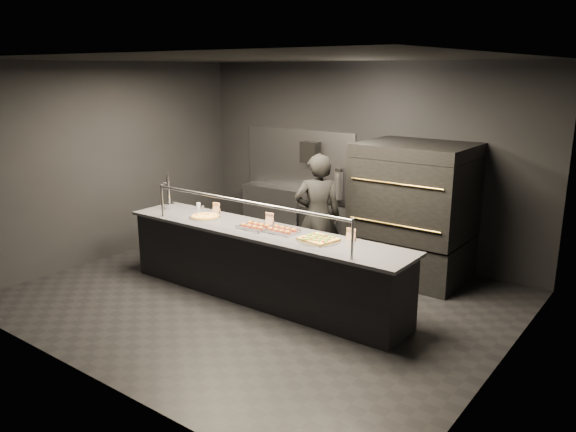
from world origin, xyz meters
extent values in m
plane|color=black|center=(0.00, 0.00, 0.00)|extent=(6.00, 6.00, 0.00)
plane|color=black|center=(0.00, 0.00, 3.00)|extent=(6.00, 6.00, 0.00)
cube|color=black|center=(0.00, 2.50, 1.50)|extent=(6.00, 0.04, 3.00)
cube|color=black|center=(0.00, -2.50, 1.50)|extent=(6.00, 0.04, 3.00)
cube|color=black|center=(-3.00, 0.00, 1.50)|extent=(0.04, 5.00, 3.00)
cube|color=black|center=(3.00, 0.00, 1.50)|extent=(0.04, 5.00, 3.00)
cube|color=#99999E|center=(-1.20, 2.48, 1.30)|extent=(2.20, 0.02, 1.20)
cube|color=black|center=(0.00, 0.00, 0.44)|extent=(4.00, 0.70, 0.88)
cube|color=#3D3D43|center=(0.00, 0.00, 0.90)|extent=(4.10, 0.78, 0.04)
cylinder|color=#99999E|center=(-1.50, -0.30, 1.15)|extent=(0.03, 0.03, 0.45)
cylinder|color=#99999E|center=(1.50, -0.30, 1.15)|extent=(0.03, 0.03, 0.45)
cylinder|color=#99999E|center=(0.00, -0.30, 1.34)|extent=(3.00, 0.04, 0.04)
cube|color=black|center=(1.20, 1.90, 0.30)|extent=(1.50, 1.15, 0.60)
cube|color=black|center=(1.20, 1.90, 0.90)|extent=(1.50, 1.20, 0.55)
cube|color=black|center=(1.20, 1.90, 1.45)|extent=(1.50, 1.20, 0.55)
cube|color=black|center=(1.20, 1.90, 1.82)|extent=(1.50, 1.20, 0.18)
cylinder|color=gold|center=(1.20, 1.28, 0.90)|extent=(1.30, 0.02, 0.02)
cylinder|color=gold|center=(1.20, 1.28, 1.45)|extent=(1.30, 0.02, 0.02)
cube|color=#99999E|center=(-1.60, 2.32, 0.45)|extent=(1.20, 0.35, 0.90)
cube|color=black|center=(-0.90, 2.39, 1.55)|extent=(0.30, 0.20, 0.35)
cylinder|color=#B2B2B7|center=(-0.35, 2.40, 1.05)|extent=(0.14, 0.14, 0.45)
cube|color=black|center=(-0.35, 2.40, 1.30)|extent=(0.10, 0.06, 0.06)
cylinder|color=silver|center=(-1.76, 0.05, 0.96)|extent=(0.14, 0.14, 0.08)
cylinder|color=silver|center=(-1.76, 0.05, 1.15)|extent=(0.05, 0.05, 0.37)
cylinder|color=silver|center=(-1.76, -0.03, 1.31)|extent=(0.02, 0.10, 0.02)
cone|color=black|center=(-1.76, 0.05, 1.40)|extent=(0.05, 0.05, 0.14)
cylinder|color=silver|center=(-0.99, 0.00, 0.93)|extent=(0.44, 0.44, 0.01)
cylinder|color=gold|center=(-0.99, 0.00, 0.94)|extent=(0.38, 0.38, 0.02)
cylinder|color=#F1B44E|center=(-0.99, 0.00, 0.95)|extent=(0.33, 0.33, 0.01)
cube|color=silver|center=(-0.10, 0.01, 0.93)|extent=(0.45, 0.36, 0.02)
ellipsoid|color=#A56B23|center=(-0.24, -0.06, 0.96)|extent=(0.08, 0.08, 0.05)
ellipsoid|color=#A56B23|center=(-0.24, 0.07, 0.96)|extent=(0.08, 0.08, 0.05)
ellipsoid|color=#A56B23|center=(-0.15, -0.06, 0.96)|extent=(0.08, 0.08, 0.05)
ellipsoid|color=#A56B23|center=(-0.15, 0.07, 0.96)|extent=(0.08, 0.08, 0.05)
ellipsoid|color=#A56B23|center=(-0.05, -0.06, 0.96)|extent=(0.08, 0.08, 0.05)
ellipsoid|color=#A56B23|center=(-0.05, 0.07, 0.96)|extent=(0.08, 0.08, 0.05)
ellipsoid|color=#A56B23|center=(0.04, -0.06, 0.96)|extent=(0.08, 0.08, 0.05)
ellipsoid|color=#A56B23|center=(0.04, 0.07, 0.96)|extent=(0.08, 0.08, 0.05)
cube|color=silver|center=(0.28, 0.07, 0.93)|extent=(0.42, 0.33, 0.02)
ellipsoid|color=#A56B23|center=(0.15, 0.00, 0.96)|extent=(0.07, 0.07, 0.05)
ellipsoid|color=#A56B23|center=(0.15, 0.13, 0.96)|extent=(0.07, 0.07, 0.05)
ellipsoid|color=#A56B23|center=(0.24, 0.00, 0.96)|extent=(0.07, 0.07, 0.05)
ellipsoid|color=#A56B23|center=(0.24, 0.13, 0.96)|extent=(0.07, 0.07, 0.05)
ellipsoid|color=#A56B23|center=(0.33, 0.00, 0.96)|extent=(0.07, 0.07, 0.05)
ellipsoid|color=#A56B23|center=(0.33, 0.13, 0.96)|extent=(0.07, 0.07, 0.05)
ellipsoid|color=#A56B23|center=(0.42, 0.00, 0.96)|extent=(0.07, 0.07, 0.05)
ellipsoid|color=#A56B23|center=(0.42, 0.13, 0.96)|extent=(0.07, 0.07, 0.05)
cylinder|color=silver|center=(0.85, 0.03, 0.93)|extent=(0.51, 0.51, 0.01)
cube|color=gold|center=(0.85, 0.03, 0.94)|extent=(0.46, 0.43, 0.02)
cube|color=#F1B44E|center=(0.85, 0.03, 0.95)|extent=(0.43, 0.40, 0.01)
cube|color=#499329|center=(0.85, 0.03, 0.96)|extent=(0.41, 0.38, 0.01)
cylinder|color=silver|center=(-1.40, 0.28, 0.97)|extent=(0.06, 0.06, 0.10)
cylinder|color=silver|center=(-1.30, 0.28, 0.96)|extent=(0.04, 0.04, 0.08)
cube|color=white|center=(-1.04, 0.28, 1.00)|extent=(0.12, 0.04, 0.15)
cube|color=white|center=(-0.09, 0.28, 1.00)|extent=(0.12, 0.04, 0.15)
cube|color=white|center=(1.15, 0.28, 1.00)|extent=(0.12, 0.04, 0.15)
cylinder|color=black|center=(-0.65, 2.11, 0.37)|extent=(0.45, 0.45, 0.75)
imported|color=black|center=(0.16, 1.05, 0.89)|extent=(0.77, 0.74, 1.78)
camera|label=1|loc=(4.35, -5.24, 2.87)|focal=35.00mm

